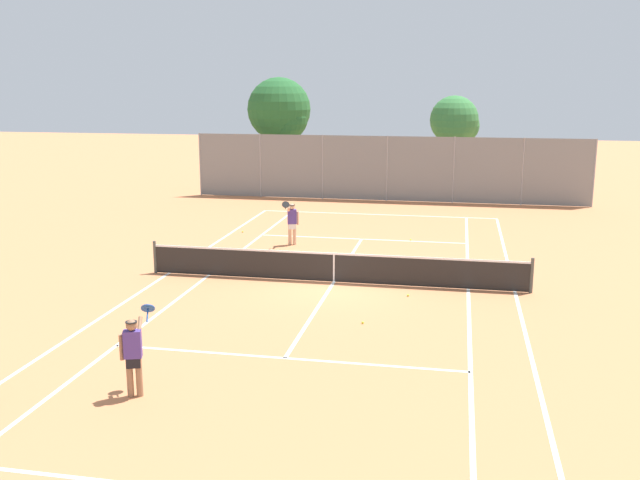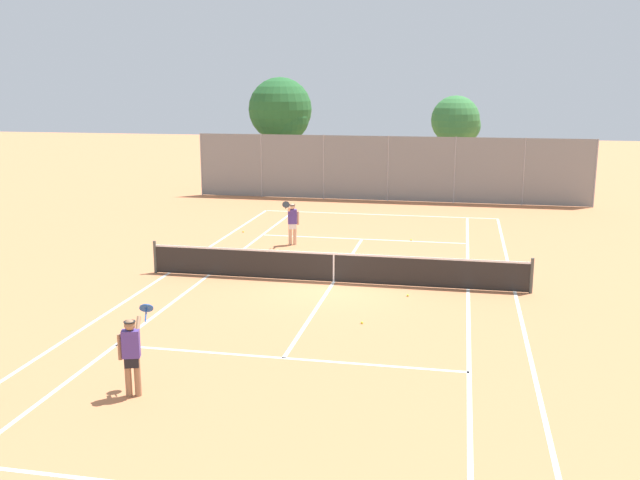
% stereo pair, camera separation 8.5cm
% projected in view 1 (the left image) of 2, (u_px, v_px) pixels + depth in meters
% --- Properties ---
extents(ground_plane, '(120.00, 120.00, 0.00)m').
position_uv_depth(ground_plane, '(334.00, 282.00, 22.30)').
color(ground_plane, '#CC7A4C').
extents(court_line_markings, '(11.10, 23.90, 0.01)m').
position_uv_depth(court_line_markings, '(334.00, 282.00, 22.30)').
color(court_line_markings, silver).
rests_on(court_line_markings, ground).
extents(tennis_net, '(12.00, 0.10, 1.07)m').
position_uv_depth(tennis_net, '(334.00, 267.00, 22.19)').
color(tennis_net, '#474C47').
rests_on(tennis_net, ground).
extents(player_near_side, '(0.51, 0.86, 1.77)m').
position_uv_depth(player_near_side, '(133.00, 352.00, 14.03)').
color(player_near_side, '#936B4C').
rests_on(player_near_side, ground).
extents(player_far_left, '(0.52, 0.85, 1.77)m').
position_uv_depth(player_far_left, '(292.00, 221.00, 27.25)').
color(player_far_left, '#D8A884').
rests_on(player_far_left, ground).
extents(loose_tennis_ball_1, '(0.07, 0.07, 0.07)m').
position_uv_depth(loose_tennis_ball_1, '(411.00, 240.00, 28.15)').
color(loose_tennis_ball_1, '#D1DB33').
rests_on(loose_tennis_ball_1, ground).
extents(loose_tennis_ball_2, '(0.07, 0.07, 0.07)m').
position_uv_depth(loose_tennis_ball_2, '(408.00, 295.00, 20.83)').
color(loose_tennis_ball_2, '#D1DB33').
rests_on(loose_tennis_ball_2, ground).
extents(loose_tennis_ball_3, '(0.07, 0.07, 0.07)m').
position_uv_depth(loose_tennis_ball_3, '(243.00, 232.00, 29.68)').
color(loose_tennis_ball_3, '#D1DB33').
rests_on(loose_tennis_ball_3, ground).
extents(loose_tennis_ball_4, '(0.07, 0.07, 0.07)m').
position_uv_depth(loose_tennis_ball_4, '(454.00, 282.00, 22.17)').
color(loose_tennis_ball_4, '#D1DB33').
rests_on(loose_tennis_ball_4, ground).
extents(loose_tennis_ball_5, '(0.07, 0.07, 0.07)m').
position_uv_depth(loose_tennis_ball_5, '(363.00, 322.00, 18.47)').
color(loose_tennis_ball_5, '#D1DB33').
rests_on(loose_tennis_ball_5, ground).
extents(back_fence, '(20.69, 0.08, 3.41)m').
position_uv_depth(back_fence, '(387.00, 169.00, 37.26)').
color(back_fence, gray).
rests_on(back_fence, ground).
extents(tree_behind_left, '(3.58, 3.58, 6.41)m').
position_uv_depth(tree_behind_left, '(281.00, 112.00, 40.30)').
color(tree_behind_left, brown).
rests_on(tree_behind_left, ground).
extents(tree_behind_right, '(2.75, 2.68, 5.42)m').
position_uv_depth(tree_behind_right, '(456.00, 122.00, 39.54)').
color(tree_behind_right, brown).
rests_on(tree_behind_right, ground).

